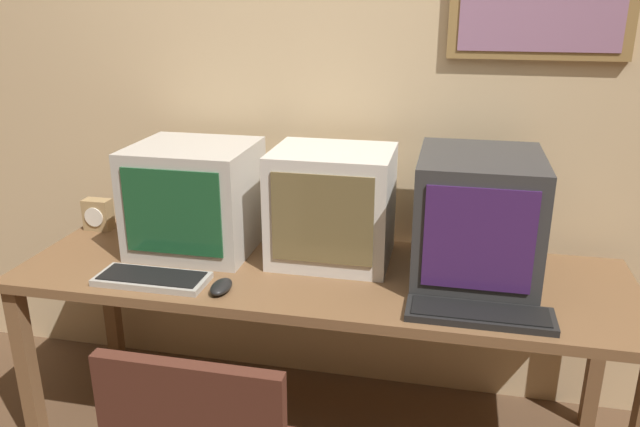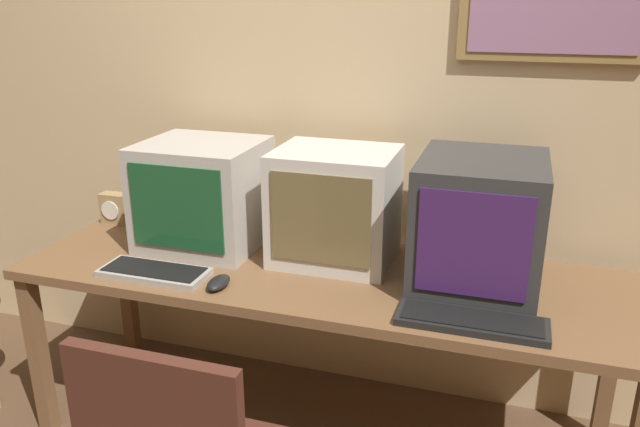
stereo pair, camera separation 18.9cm
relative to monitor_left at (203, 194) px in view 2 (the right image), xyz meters
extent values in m
cube|color=#D1B284|center=(0.51, 0.33, 0.39)|extent=(8.00, 0.05, 2.60)
cube|color=brown|center=(0.51, -0.11, -0.22)|extent=(2.17, 0.68, 0.04)
cube|color=brown|center=(-0.53, -0.41, -0.58)|extent=(0.06, 0.06, 0.67)
cube|color=brown|center=(-0.53, 0.18, -0.58)|extent=(0.06, 0.06, 0.67)
cube|color=brown|center=(1.55, 0.18, -0.58)|extent=(0.06, 0.06, 0.67)
cube|color=#B7B2A8|center=(0.00, 0.00, 0.00)|extent=(0.44, 0.40, 0.41)
cube|color=#194C28|center=(0.00, -0.20, 0.01)|extent=(0.36, 0.01, 0.31)
cube|color=beige|center=(0.53, 0.01, 0.00)|extent=(0.43, 0.35, 0.41)
cube|color=brown|center=(0.53, -0.17, 0.01)|extent=(0.35, 0.01, 0.31)
cube|color=#333333|center=(1.04, -0.04, 0.01)|extent=(0.41, 0.47, 0.43)
cube|color=#3D1E56|center=(1.04, -0.27, 0.02)|extent=(0.33, 0.01, 0.33)
cube|color=#A8A399|center=(-0.03, -0.33, -0.19)|extent=(0.38, 0.16, 0.02)
cube|color=black|center=(-0.03, -0.33, -0.18)|extent=(0.35, 0.13, 0.00)
cube|color=black|center=(1.06, -0.35, -0.19)|extent=(0.45, 0.15, 0.02)
cube|color=black|center=(1.06, -0.35, -0.18)|extent=(0.41, 0.12, 0.00)
ellipsoid|color=black|center=(0.23, -0.35, -0.19)|extent=(0.06, 0.12, 0.04)
cube|color=#A38456|center=(-0.48, 0.10, -0.14)|extent=(0.11, 0.06, 0.13)
cylinder|color=white|center=(-0.48, 0.06, -0.14)|extent=(0.08, 0.01, 0.08)
camera|label=1|loc=(0.95, -2.10, 0.73)|focal=35.00mm
camera|label=2|loc=(1.13, -2.05, 0.73)|focal=35.00mm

